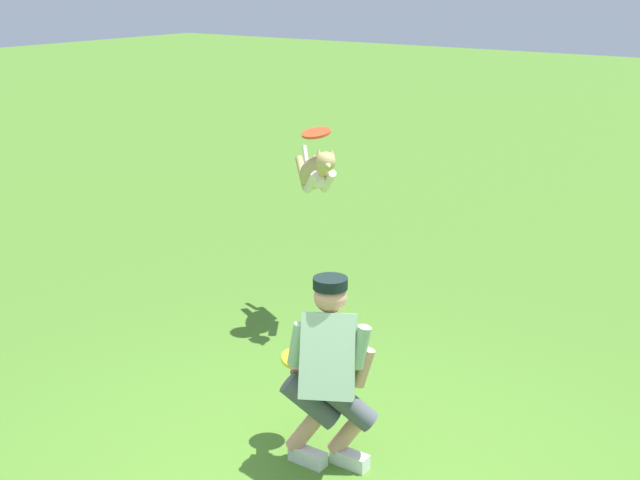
# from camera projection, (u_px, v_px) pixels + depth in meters

# --- Properties ---
(person) EXTENTS (0.71, 0.53, 1.29)m
(person) POSITION_uv_depth(u_px,v_px,m) (329.00, 369.00, 5.42)
(person) COLOR silver
(person) RESTS_ON ground_plane
(dog) EXTENTS (0.82, 0.73, 0.56)m
(dog) POSITION_uv_depth(u_px,v_px,m) (316.00, 172.00, 7.53)
(dog) COLOR tan
(frisbee_flying) EXTENTS (0.34, 0.34, 0.09)m
(frisbee_flying) POSITION_uv_depth(u_px,v_px,m) (316.00, 133.00, 7.24)
(frisbee_flying) COLOR #E7471E
(frisbee_held) EXTENTS (0.30, 0.31, 0.10)m
(frisbee_held) POSITION_uv_depth(u_px,v_px,m) (298.00, 359.00, 5.76)
(frisbee_held) COLOR yellow
(frisbee_held) RESTS_ON person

